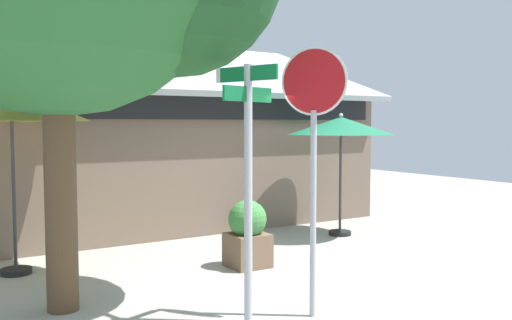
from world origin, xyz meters
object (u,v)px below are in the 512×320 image
Objects in this scene: patio_umbrella_mustard_left at (11,106)px; sidewalk_planter at (247,233)px; street_sign_post at (248,167)px; patio_umbrella_forest_green_center at (341,127)px; stop_sign at (314,131)px.

patio_umbrella_mustard_left reaches higher than sidewalk_planter.
sidewalk_planter is (1.24, 2.05, -1.20)m from street_sign_post.
patio_umbrella_mustard_left is 1.15× the size of patio_umbrella_forest_green_center.
street_sign_post is 0.85m from stop_sign.
stop_sign is 1.11× the size of patio_umbrella_mustard_left.
street_sign_post is at bearing -121.19° from sidewalk_planter.
street_sign_post reaches higher than patio_umbrella_forest_green_center.
street_sign_post is 0.93× the size of stop_sign.
stop_sign is at bearing -134.43° from patio_umbrella_forest_green_center.
sidewalk_planter is at bearing 77.21° from stop_sign.
street_sign_post is 5.13m from patio_umbrella_forest_green_center.
patio_umbrella_mustard_left is at bearing 117.67° from street_sign_post.
sidewalk_planter is (3.07, -1.43, -1.91)m from patio_umbrella_mustard_left.
patio_umbrella_forest_green_center is (4.03, 3.16, 0.39)m from street_sign_post.
patio_umbrella_mustard_left is 2.68× the size of sidewalk_planter.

